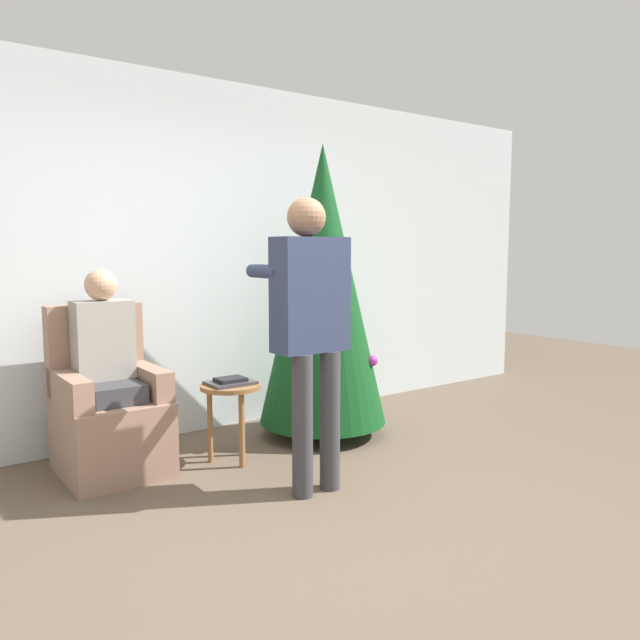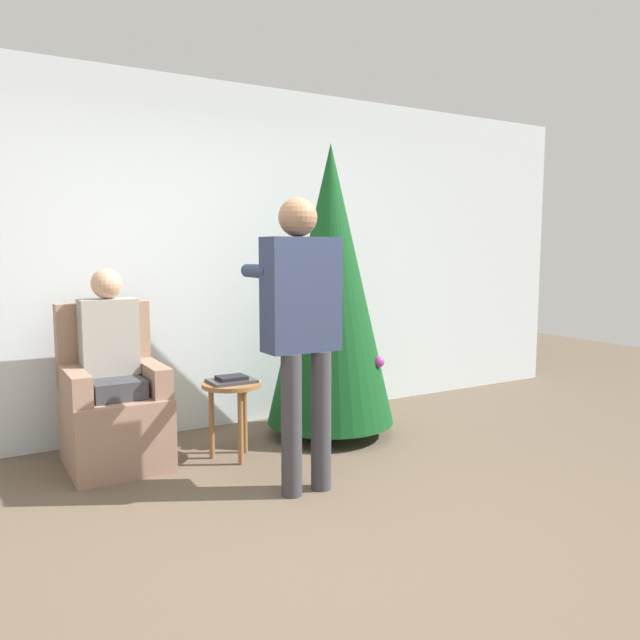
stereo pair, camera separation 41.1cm
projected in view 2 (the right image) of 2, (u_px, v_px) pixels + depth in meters
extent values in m
plane|color=brown|center=(332.00, 545.00, 3.01)|extent=(14.00, 14.00, 0.00)
cube|color=silver|center=(180.00, 258.00, 4.76)|extent=(8.00, 0.06, 2.70)
cylinder|color=brown|center=(330.00, 427.00, 4.79)|extent=(0.10, 0.10, 0.11)
cone|color=#0F4219|center=(330.00, 285.00, 4.67)|extent=(0.96, 0.96, 2.08)
sphere|color=red|center=(296.00, 313.00, 4.85)|extent=(0.10, 0.10, 0.10)
sphere|color=#B23399|center=(322.00, 332.00, 4.39)|extent=(0.07, 0.07, 0.07)
sphere|color=#B23399|center=(379.00, 362.00, 4.59)|extent=(0.08, 0.08, 0.08)
sphere|color=#B23399|center=(321.00, 317.00, 4.40)|extent=(0.09, 0.09, 0.09)
cube|color=#93705B|center=(116.00, 430.00, 4.08)|extent=(0.60, 0.70, 0.47)
cube|color=#93705B|center=(104.00, 345.00, 4.26)|extent=(0.60, 0.14, 0.59)
cube|color=#93705B|center=(74.00, 385.00, 3.92)|extent=(0.12, 0.63, 0.19)
cube|color=#93705B|center=(151.00, 377.00, 4.17)|extent=(0.12, 0.63, 0.19)
cylinder|color=#38383D|center=(106.00, 441.00, 3.86)|extent=(0.11, 0.11, 0.47)
cylinder|color=#38383D|center=(139.00, 436.00, 3.96)|extent=(0.11, 0.11, 0.47)
cube|color=#38383D|center=(116.00, 387.00, 4.00)|extent=(0.32, 0.40, 0.12)
cube|color=gray|center=(109.00, 337.00, 4.10)|extent=(0.36, 0.20, 0.50)
sphere|color=tan|center=(107.00, 284.00, 4.06)|extent=(0.20, 0.20, 0.20)
cylinder|color=#38383D|center=(291.00, 425.00, 3.56)|extent=(0.12, 0.12, 0.83)
cylinder|color=#38383D|center=(321.00, 421.00, 3.66)|extent=(0.12, 0.12, 0.83)
cube|color=#2D3856|center=(301.00, 295.00, 3.58)|extent=(0.44, 0.20, 0.66)
sphere|color=#936B4C|center=(298.00, 217.00, 3.56)|extent=(0.22, 0.22, 0.22)
cylinder|color=#2D3856|center=(257.00, 271.00, 3.63)|extent=(0.08, 0.30, 0.08)
cylinder|color=#2D3856|center=(313.00, 270.00, 3.82)|extent=(0.08, 0.30, 0.08)
cube|color=white|center=(298.00, 269.00, 3.98)|extent=(0.04, 0.14, 0.04)
cylinder|color=olive|center=(232.00, 384.00, 4.19)|extent=(0.40, 0.40, 0.03)
cylinder|color=olive|center=(241.00, 428.00, 4.10)|extent=(0.04, 0.04, 0.50)
cylinder|color=olive|center=(245.00, 418.00, 4.34)|extent=(0.04, 0.04, 0.50)
cylinder|color=olive|center=(212.00, 423.00, 4.21)|extent=(0.04, 0.04, 0.50)
cube|color=#38383D|center=(232.00, 381.00, 4.18)|extent=(0.30, 0.23, 0.02)
cube|color=black|center=(232.00, 378.00, 4.18)|extent=(0.19, 0.15, 0.02)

